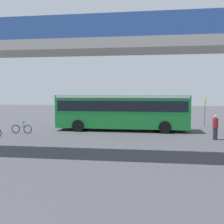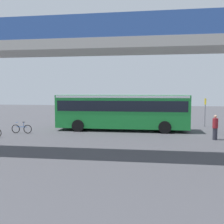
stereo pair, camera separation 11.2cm
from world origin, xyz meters
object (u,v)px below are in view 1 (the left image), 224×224
city_bus (122,109)px  bicycle_blue (22,129)px  pedestrian (215,127)px  traffic_sign (205,108)px

city_bus → bicycle_blue: bearing=19.0°
pedestrian → traffic_sign: traffic_sign is taller
traffic_sign → city_bus: bearing=23.0°
bicycle_blue → pedestrian: (-15.14, 0.76, 0.51)m
bicycle_blue → traffic_sign: bearing=-159.0°
city_bus → pedestrian: city_bus is taller
city_bus → pedestrian: (-7.07, 3.54, -1.00)m
city_bus → traffic_sign: 8.52m
pedestrian → traffic_sign: (-0.77, -6.86, 1.00)m
city_bus → traffic_sign: size_ratio=4.12×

